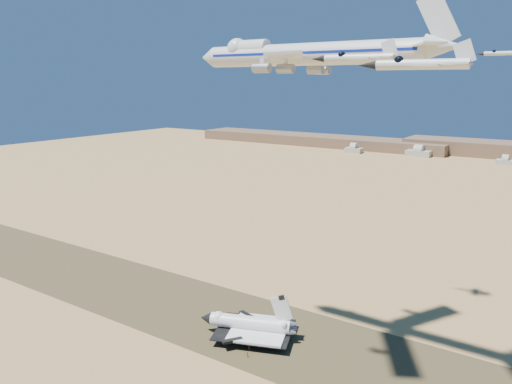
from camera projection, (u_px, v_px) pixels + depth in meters
The scene contains 12 objects.
ground at pixel (215, 317), 198.84m from camera, with size 1200.00×1200.00×0.00m, color #AE824D.
runway at pixel (215, 317), 198.83m from camera, with size 600.00×50.00×0.06m, color brown.
hangars at pixel (414, 153), 620.67m from camera, with size 200.50×29.50×30.00m.
shuttle at pixel (249, 325), 182.25m from camera, with size 36.60×30.02×17.80m.
carrier_747 at pixel (300, 54), 147.52m from camera, with size 82.20×63.88×20.52m.
crew_a at pixel (249, 347), 173.90m from camera, with size 0.66×0.43×1.80m, color #D14F0C.
crew_b at pixel (248, 354), 169.54m from camera, with size 0.84×0.48×1.73m, color #D14F0C.
crew_c at pixel (259, 347), 174.20m from camera, with size 1.05×0.54×1.79m, color #D14F0C.
chase_jet_a at pixel (357, 58), 93.67m from camera, with size 16.63×9.13×4.15m.
chase_jet_b at pixel (419, 64), 72.53m from camera, with size 16.67×9.05×4.15m.
chase_jet_c at pixel (404, 55), 181.39m from camera, with size 15.65×8.57×3.90m.
chase_jet_d at pixel (503, 53), 175.58m from camera, with size 16.39×8.91×4.08m.
Camera 1 is at (115.52, -143.30, 91.64)m, focal length 35.00 mm.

